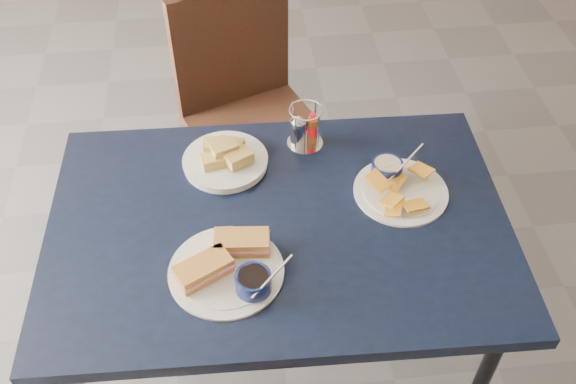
{
  "coord_description": "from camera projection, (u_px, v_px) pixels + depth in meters",
  "views": [
    {
      "loc": [
        -0.12,
        -1.34,
        2.06
      ],
      "look_at": [
        0.02,
        -0.15,
        0.82
      ],
      "focal_mm": 40.0,
      "sensor_mm": 36.0,
      "label": 1
    }
  ],
  "objects": [
    {
      "name": "plantain_plate",
      "position": [
        396.0,
        183.0,
        1.82
      ],
      "size": [
        0.27,
        0.27,
        0.12
      ],
      "color": "white",
      "rests_on": "dining_table"
    },
    {
      "name": "bread_basket",
      "position": [
        225.0,
        159.0,
        1.88
      ],
      "size": [
        0.25,
        0.25,
        0.08
      ],
      "color": "white",
      "rests_on": "dining_table"
    },
    {
      "name": "sandwich_plate",
      "position": [
        230.0,
        266.0,
        1.61
      ],
      "size": [
        0.31,
        0.29,
        0.12
      ],
      "color": "white",
      "rests_on": "dining_table"
    },
    {
      "name": "ground",
      "position": [
        278.0,
        314.0,
        2.42
      ],
      "size": [
        6.0,
        6.0,
        0.0
      ],
      "primitive_type": "plane",
      "color": "#4C4C51",
      "rests_on": "ground"
    },
    {
      "name": "condiment_caddy",
      "position": [
        304.0,
        129.0,
        1.92
      ],
      "size": [
        0.11,
        0.11,
        0.14
      ],
      "color": "silver",
      "rests_on": "dining_table"
    },
    {
      "name": "chair_far",
      "position": [
        254.0,
        98.0,
        2.44
      ],
      "size": [
        0.58,
        0.58,
        0.97
      ],
      "color": "black",
      "rests_on": "ground"
    },
    {
      "name": "dining_table",
      "position": [
        279.0,
        236.0,
        1.79
      ],
      "size": [
        1.28,
        0.88,
        0.75
      ],
      "color": "black",
      "rests_on": "ground"
    }
  ]
}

